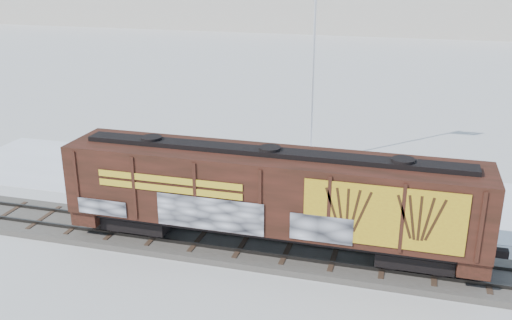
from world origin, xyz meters
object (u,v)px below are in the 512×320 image
(hopper_railcar, at_px, (270,193))
(car_white, at_px, (279,167))
(car_dark, at_px, (428,195))
(flagpole, at_px, (314,89))
(car_silver, at_px, (227,168))

(hopper_railcar, height_order, car_white, hopper_railcar)
(car_white, bearing_deg, hopper_railcar, 174.93)
(car_dark, bearing_deg, flagpole, 65.56)
(flagpole, xyz_separation_m, car_silver, (-4.01, -4.65, -3.78))
(flagpole, relative_size, car_dark, 2.75)
(hopper_railcar, bearing_deg, car_silver, 120.38)
(car_white, relative_size, car_dark, 1.15)
(hopper_railcar, xyz_separation_m, car_white, (-1.60, 8.35, -1.95))
(car_silver, bearing_deg, hopper_railcar, -168.21)
(car_white, bearing_deg, car_dark, -115.79)
(flagpole, relative_size, car_white, 2.40)
(hopper_railcar, relative_size, car_silver, 3.64)
(hopper_railcar, relative_size, flagpole, 1.41)
(hopper_railcar, relative_size, car_dark, 3.90)
(flagpole, height_order, car_dark, flagpole)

